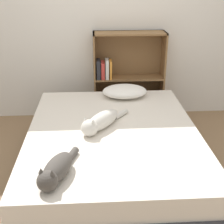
# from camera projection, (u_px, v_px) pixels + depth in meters

# --- Properties ---
(ground_plane) EXTENTS (8.00, 8.00, 0.00)m
(ground_plane) POSITION_uv_depth(u_px,v_px,m) (113.00, 172.00, 2.91)
(ground_plane) COLOR #846647
(wall_back) EXTENTS (8.00, 0.06, 2.50)m
(wall_back) POSITION_uv_depth(u_px,v_px,m) (106.00, 15.00, 3.61)
(wall_back) COLOR silver
(wall_back) RESTS_ON ground_plane
(bed) EXTENTS (1.52, 1.93, 0.45)m
(bed) POSITION_uv_depth(u_px,v_px,m) (113.00, 152.00, 2.82)
(bed) COLOR #333338
(bed) RESTS_ON ground_plane
(pillow) EXTENTS (0.48, 0.35, 0.13)m
(pillow) POSITION_uv_depth(u_px,v_px,m) (125.00, 91.00, 3.40)
(pillow) COLOR white
(pillow) RESTS_ON bed
(cat_light) EXTENTS (0.44, 0.52, 0.16)m
(cat_light) POSITION_uv_depth(u_px,v_px,m) (100.00, 122.00, 2.70)
(cat_light) COLOR beige
(cat_light) RESTS_ON bed
(cat_dark) EXTENTS (0.26, 0.51, 0.16)m
(cat_dark) POSITION_uv_depth(u_px,v_px,m) (56.00, 170.00, 2.05)
(cat_dark) COLOR #47423D
(cat_dark) RESTS_ON bed
(bookshelf) EXTENTS (0.84, 0.26, 1.08)m
(bookshelf) POSITION_uv_depth(u_px,v_px,m) (126.00, 75.00, 3.80)
(bookshelf) COLOR brown
(bookshelf) RESTS_ON ground_plane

